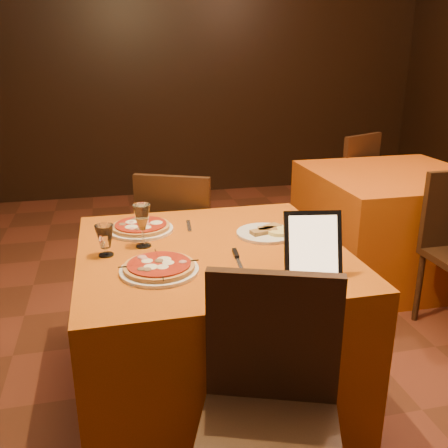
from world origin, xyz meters
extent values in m
cube|color=#5E2D19|center=(0.00, 0.00, -0.01)|extent=(6.00, 7.00, 0.01)
cube|color=black|center=(0.00, 3.50, 1.40)|extent=(6.00, 0.01, 2.80)
cube|color=#B14F0B|center=(-0.15, -0.13, 0.38)|extent=(1.10, 1.10, 0.75)
cube|color=#CB530D|center=(1.36, 0.94, 0.38)|extent=(1.10, 1.10, 0.75)
cylinder|color=white|center=(-0.39, -0.32, 0.76)|extent=(0.30, 0.30, 0.01)
cylinder|color=#AD4C23|center=(-0.39, -0.32, 0.77)|extent=(0.27, 0.27, 0.02)
cylinder|color=white|center=(-0.43, 0.15, 0.76)|extent=(0.29, 0.29, 0.01)
cylinder|color=#AD4C23|center=(-0.43, 0.15, 0.77)|extent=(0.27, 0.27, 0.02)
cylinder|color=white|center=(0.12, -0.02, 0.76)|extent=(0.26, 0.26, 0.01)
cylinder|color=olive|center=(0.12, -0.02, 0.77)|extent=(0.16, 0.16, 0.02)
cube|color=black|center=(0.16, -0.47, 0.87)|extent=(0.23, 0.14, 0.24)
cube|color=silver|center=(-0.08, -0.31, 0.75)|extent=(0.03, 0.20, 0.01)
cube|color=silver|center=(-0.50, -0.35, 0.75)|extent=(0.02, 0.16, 0.01)
cube|color=#BAB8C0|center=(-0.20, 0.16, 0.75)|extent=(0.03, 0.16, 0.01)
camera|label=1|loc=(-0.55, -2.04, 1.53)|focal=40.00mm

